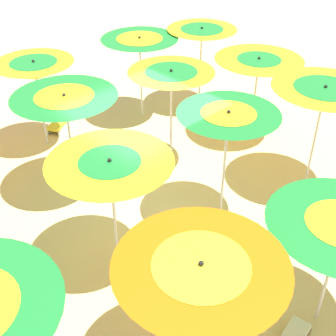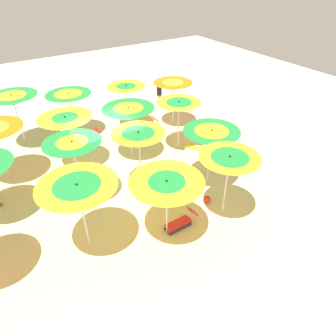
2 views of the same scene
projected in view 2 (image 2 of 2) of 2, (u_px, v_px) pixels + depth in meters
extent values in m
cube|color=beige|center=(109.00, 175.00, 12.76)|extent=(39.54, 39.54, 0.04)
cylinder|color=silver|center=(173.00, 106.00, 16.01)|extent=(0.05, 0.05, 2.11)
cone|color=orange|center=(173.00, 86.00, 15.40)|extent=(1.99, 1.99, 0.41)
cone|color=yellow|center=(173.00, 84.00, 15.35)|extent=(1.04, 1.04, 0.22)
sphere|color=black|center=(173.00, 82.00, 15.27)|extent=(0.07, 0.07, 0.07)
cylinder|color=silver|center=(128.00, 109.00, 15.80)|extent=(0.05, 0.05, 2.05)
cone|color=yellow|center=(126.00, 90.00, 15.22)|extent=(1.92, 1.92, 0.39)
cone|color=#1E8C38|center=(126.00, 88.00, 15.16)|extent=(1.00, 1.00, 0.20)
sphere|color=black|center=(126.00, 85.00, 15.09)|extent=(0.07, 0.07, 0.07)
cylinder|color=silver|center=(73.00, 116.00, 15.12)|extent=(0.05, 0.05, 1.97)
cone|color=#1E8C38|center=(69.00, 98.00, 14.56)|extent=(2.18, 2.18, 0.40)
cone|color=yellow|center=(69.00, 96.00, 14.51)|extent=(1.31, 1.31, 0.24)
sphere|color=black|center=(68.00, 93.00, 14.42)|extent=(0.07, 0.07, 0.07)
cylinder|color=silver|center=(20.00, 123.00, 14.20)|extent=(0.05, 0.05, 2.26)
cone|color=#1E8C38|center=(13.00, 100.00, 13.55)|extent=(2.22, 2.22, 0.45)
cone|color=yellow|center=(12.00, 98.00, 13.49)|extent=(1.26, 1.26, 0.25)
sphere|color=black|center=(11.00, 95.00, 13.41)|extent=(0.07, 0.07, 0.07)
cylinder|color=silver|center=(178.00, 128.00, 14.00)|extent=(0.05, 0.05, 2.08)
cone|color=yellow|center=(179.00, 107.00, 13.40)|extent=(1.95, 1.95, 0.45)
cone|color=#1E8C38|center=(179.00, 105.00, 13.34)|extent=(1.14, 1.14, 0.26)
sphere|color=black|center=(179.00, 102.00, 13.25)|extent=(0.07, 0.07, 0.07)
cylinder|color=silver|center=(131.00, 135.00, 13.36)|extent=(0.05, 0.05, 2.16)
cone|color=#1E8C38|center=(129.00, 112.00, 12.74)|extent=(2.22, 2.22, 0.39)
cone|color=yellow|center=(129.00, 110.00, 12.69)|extent=(1.24, 1.24, 0.22)
sphere|color=black|center=(128.00, 107.00, 12.61)|extent=(0.07, 0.07, 0.07)
cylinder|color=silver|center=(71.00, 144.00, 12.77)|extent=(0.05, 0.05, 2.11)
cone|color=yellow|center=(66.00, 121.00, 12.17)|extent=(2.17, 2.17, 0.34)
cone|color=#1E8C38|center=(65.00, 119.00, 12.11)|extent=(1.05, 1.05, 0.16)
sphere|color=black|center=(65.00, 117.00, 12.05)|extent=(0.07, 0.07, 0.07)
cylinder|color=silver|center=(2.00, 156.00, 12.02)|extent=(0.05, 0.05, 2.07)
cylinder|color=silver|center=(209.00, 160.00, 11.73)|extent=(0.05, 0.05, 2.17)
cone|color=#1E8C38|center=(211.00, 135.00, 11.11)|extent=(2.12, 2.12, 0.36)
cone|color=yellow|center=(211.00, 133.00, 11.07)|extent=(1.26, 1.26, 0.21)
sphere|color=black|center=(212.00, 130.00, 10.99)|extent=(0.07, 0.07, 0.07)
cylinder|color=silver|center=(140.00, 164.00, 11.40)|extent=(0.05, 0.05, 2.29)
cone|color=yellow|center=(139.00, 137.00, 10.74)|extent=(1.96, 1.96, 0.34)
cone|color=#1E8C38|center=(138.00, 135.00, 10.70)|extent=(1.18, 1.18, 0.21)
sphere|color=black|center=(138.00, 132.00, 10.62)|extent=(0.07, 0.07, 0.07)
cylinder|color=silver|center=(79.00, 174.00, 10.84)|extent=(0.05, 0.05, 2.28)
cone|color=#1E8C38|center=(73.00, 147.00, 10.19)|extent=(1.97, 1.97, 0.40)
cone|color=yellow|center=(72.00, 145.00, 10.13)|extent=(1.05, 1.05, 0.21)
sphere|color=black|center=(72.00, 141.00, 10.06)|extent=(0.07, 0.07, 0.07)
cylinder|color=silver|center=(225.00, 189.00, 10.23)|extent=(0.05, 0.05, 2.21)
cone|color=yellow|center=(229.00, 162.00, 9.60)|extent=(1.98, 1.98, 0.35)
cone|color=#1E8C38|center=(229.00, 160.00, 9.56)|extent=(1.22, 1.22, 0.22)
sphere|color=black|center=(230.00, 156.00, 9.48)|extent=(0.07, 0.07, 0.07)
cylinder|color=silver|center=(167.00, 211.00, 9.47)|extent=(0.05, 0.05, 2.03)
cone|color=yellow|center=(167.00, 186.00, 8.89)|extent=(2.25, 2.25, 0.32)
cone|color=#1E8C38|center=(167.00, 183.00, 8.84)|extent=(1.12, 1.12, 0.16)
sphere|color=black|center=(167.00, 181.00, 8.78)|extent=(0.07, 0.07, 0.07)
cylinder|color=silver|center=(85.00, 220.00, 8.96)|extent=(0.05, 0.05, 2.28)
cone|color=yellow|center=(78.00, 191.00, 8.30)|extent=(2.24, 2.24, 0.38)
cone|color=#1E8C38|center=(77.00, 188.00, 8.26)|extent=(1.32, 1.32, 0.22)
sphere|color=black|center=(77.00, 184.00, 8.18)|extent=(0.07, 0.07, 0.07)
cube|color=silver|center=(193.00, 151.00, 14.16)|extent=(0.75, 0.49, 0.14)
cube|color=silver|center=(195.00, 148.00, 14.41)|extent=(0.75, 0.49, 0.14)
cube|color=yellow|center=(194.00, 147.00, 14.22)|extent=(0.91, 0.74, 0.10)
cube|color=yellow|center=(206.00, 146.00, 13.90)|extent=(0.43, 0.44, 0.37)
cube|color=#333338|center=(181.00, 229.00, 10.13)|extent=(0.05, 0.91, 0.14)
cube|color=#333338|center=(175.00, 223.00, 10.35)|extent=(0.05, 0.91, 0.14)
cube|color=red|center=(178.00, 223.00, 10.17)|extent=(0.33, 0.91, 0.10)
cube|color=red|center=(193.00, 211.00, 10.32)|extent=(0.32, 0.36, 0.39)
cube|color=#333338|center=(87.00, 137.00, 15.23)|extent=(0.63, 0.64, 0.14)
cube|color=#333338|center=(89.00, 135.00, 15.47)|extent=(0.63, 0.64, 0.14)
cube|color=red|center=(88.00, 134.00, 15.28)|extent=(0.82, 0.83, 0.10)
cube|color=red|center=(97.00, 131.00, 15.07)|extent=(0.41, 0.41, 0.36)
cube|color=olive|center=(144.00, 127.00, 16.17)|extent=(0.30, 0.90, 0.14)
cube|color=olive|center=(142.00, 124.00, 16.43)|extent=(0.30, 0.90, 0.14)
cube|color=orange|center=(143.00, 123.00, 16.23)|extent=(0.58, 0.98, 0.10)
cube|color=orange|center=(154.00, 118.00, 16.27)|extent=(0.43, 0.48, 0.35)
cylinder|color=beige|center=(159.00, 101.00, 18.21)|extent=(0.24, 0.24, 0.79)
cylinder|color=black|center=(159.00, 89.00, 17.78)|extent=(0.30, 0.30, 0.69)
sphere|color=beige|center=(159.00, 82.00, 17.52)|extent=(0.21, 0.21, 0.21)
sphere|color=red|center=(207.00, 199.00, 11.24)|extent=(0.29, 0.29, 0.29)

